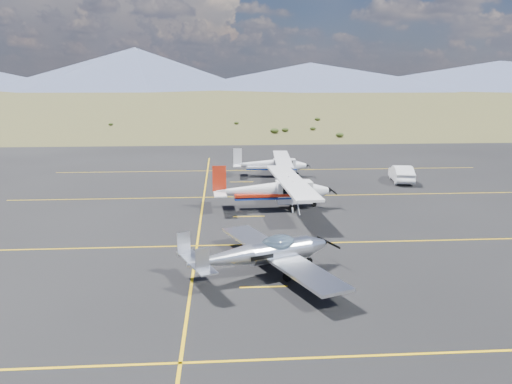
# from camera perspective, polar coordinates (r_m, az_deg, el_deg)

# --- Properties ---
(ground) EXTENTS (1600.00, 1600.00, 0.00)m
(ground) POSITION_cam_1_polar(r_m,az_deg,el_deg) (24.64, 7.20, -7.32)
(ground) COLOR #383D1C
(ground) RESTS_ON ground
(apron) EXTENTS (72.00, 72.00, 0.02)m
(apron) POSITION_cam_1_polar(r_m,az_deg,el_deg) (31.21, 4.74, -2.96)
(apron) COLOR black
(apron) RESTS_ON ground
(aircraft_low_wing) EXTENTS (6.91, 9.16, 2.03)m
(aircraft_low_wing) POSITION_cam_1_polar(r_m,az_deg,el_deg) (22.03, 0.92, -6.97)
(aircraft_low_wing) COLOR silver
(aircraft_low_wing) RESTS_ON apron
(aircraft_cessna) EXTENTS (7.00, 11.68, 2.96)m
(aircraft_cessna) POSITION_cam_1_polar(r_m,az_deg,el_deg) (33.07, 2.02, 0.31)
(aircraft_cessna) COLOR white
(aircraft_cessna) RESTS_ON apron
(aircraft_plain) EXTENTS (5.90, 9.82, 2.48)m
(aircraft_plain) POSITION_cam_1_polar(r_m,az_deg,el_deg) (44.50, 1.77, 3.23)
(aircraft_plain) COLOR white
(aircraft_plain) RESTS_ON apron
(sedan) EXTENTS (2.18, 4.50, 1.42)m
(sedan) POSITION_cam_1_polar(r_m,az_deg,el_deg) (43.72, 16.28, 2.04)
(sedan) COLOR white
(sedan) RESTS_ON apron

